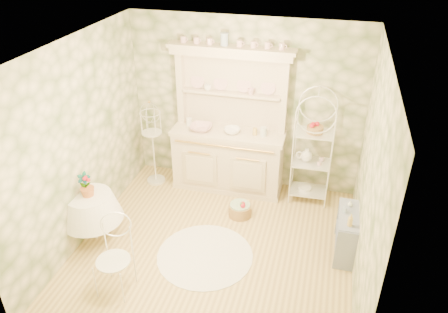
% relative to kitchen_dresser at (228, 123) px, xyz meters
% --- Properties ---
extents(floor, '(3.60, 3.60, 0.00)m').
position_rel_kitchen_dresser_xyz_m(floor, '(0.20, -1.52, -1.15)').
color(floor, '#D3B86E').
rests_on(floor, ground).
extents(ceiling, '(3.60, 3.60, 0.00)m').
position_rel_kitchen_dresser_xyz_m(ceiling, '(0.20, -1.52, 1.56)').
color(ceiling, white).
rests_on(ceiling, floor).
extents(wall_left, '(3.60, 3.60, 0.00)m').
position_rel_kitchen_dresser_xyz_m(wall_left, '(-1.60, -1.52, 0.21)').
color(wall_left, beige).
rests_on(wall_left, floor).
extents(wall_right, '(3.60, 3.60, 0.00)m').
position_rel_kitchen_dresser_xyz_m(wall_right, '(2.00, -1.52, 0.21)').
color(wall_right, beige).
rests_on(wall_right, floor).
extents(wall_back, '(3.60, 3.60, 0.00)m').
position_rel_kitchen_dresser_xyz_m(wall_back, '(0.20, 0.28, 0.21)').
color(wall_back, beige).
rests_on(wall_back, floor).
extents(wall_front, '(3.60, 3.60, 0.00)m').
position_rel_kitchen_dresser_xyz_m(wall_front, '(0.20, -3.32, 0.21)').
color(wall_front, beige).
rests_on(wall_front, floor).
extents(kitchen_dresser, '(1.87, 0.61, 2.29)m').
position_rel_kitchen_dresser_xyz_m(kitchen_dresser, '(0.00, 0.00, 0.00)').
color(kitchen_dresser, beige).
rests_on(kitchen_dresser, floor).
extents(bakers_rack, '(0.58, 0.42, 1.81)m').
position_rel_kitchen_dresser_xyz_m(bakers_rack, '(1.30, -0.02, -0.24)').
color(bakers_rack, white).
rests_on(bakers_rack, floor).
extents(side_shelf, '(0.34, 0.72, 0.59)m').
position_rel_kitchen_dresser_xyz_m(side_shelf, '(1.88, -1.14, -0.85)').
color(side_shelf, '#8791AC').
rests_on(side_shelf, floor).
extents(round_table, '(0.88, 0.88, 0.77)m').
position_rel_kitchen_dresser_xyz_m(round_table, '(-1.46, -1.73, -0.76)').
color(round_table, white).
rests_on(round_table, floor).
extents(cafe_chair, '(0.45, 0.45, 0.76)m').
position_rel_kitchen_dresser_xyz_m(cafe_chair, '(-0.73, -2.51, -0.77)').
color(cafe_chair, white).
rests_on(cafe_chair, floor).
extents(birdcage_stand, '(0.36, 0.36, 1.39)m').
position_rel_kitchen_dresser_xyz_m(birdcage_stand, '(-1.21, -0.16, -0.45)').
color(birdcage_stand, white).
rests_on(birdcage_stand, floor).
extents(floor_basket, '(0.50, 0.50, 0.25)m').
position_rel_kitchen_dresser_xyz_m(floor_basket, '(0.37, -0.72, -1.02)').
color(floor_basket, '#A6804B').
rests_on(floor_basket, floor).
extents(lace_rug, '(1.61, 1.61, 0.01)m').
position_rel_kitchen_dresser_xyz_m(lace_rug, '(0.12, -1.69, -1.14)').
color(lace_rug, white).
rests_on(lace_rug, floor).
extents(bowl_floral, '(0.36, 0.36, 0.08)m').
position_rel_kitchen_dresser_xyz_m(bowl_floral, '(-0.41, -0.07, -0.13)').
color(bowl_floral, white).
rests_on(bowl_floral, kitchen_dresser).
extents(bowl_white, '(0.29, 0.29, 0.08)m').
position_rel_kitchen_dresser_xyz_m(bowl_white, '(0.07, -0.05, -0.13)').
color(bowl_white, white).
rests_on(bowl_white, kitchen_dresser).
extents(cup_left, '(0.14, 0.14, 0.09)m').
position_rel_kitchen_dresser_xyz_m(cup_left, '(-0.37, 0.16, 0.47)').
color(cup_left, white).
rests_on(cup_left, kitchen_dresser).
extents(cup_right, '(0.13, 0.13, 0.10)m').
position_rel_kitchen_dresser_xyz_m(cup_right, '(0.30, 0.16, 0.47)').
color(cup_right, white).
rests_on(cup_right, kitchen_dresser).
extents(potted_geranium, '(0.20, 0.16, 0.34)m').
position_rel_kitchen_dresser_xyz_m(potted_geranium, '(-1.48, -1.73, -0.30)').
color(potted_geranium, '#3F7238').
rests_on(potted_geranium, round_table).
extents(bottle_amber, '(0.09, 0.09, 0.17)m').
position_rel_kitchen_dresser_xyz_m(bottle_amber, '(1.88, -1.38, -0.46)').
color(bottle_amber, tan).
rests_on(bottle_amber, side_shelf).
extents(bottle_blue, '(0.06, 0.06, 0.10)m').
position_rel_kitchen_dresser_xyz_m(bottle_blue, '(1.81, -1.11, -0.49)').
color(bottle_blue, '#9BB2CB').
rests_on(bottle_blue, side_shelf).
extents(bottle_glass, '(0.08, 0.08, 0.08)m').
position_rel_kitchen_dresser_xyz_m(bottle_glass, '(1.88, -0.96, -0.50)').
color(bottle_glass, silver).
rests_on(bottle_glass, side_shelf).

